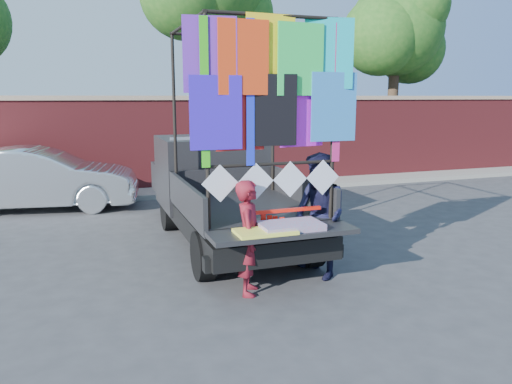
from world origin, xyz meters
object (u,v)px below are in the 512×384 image
object	(u,v)px
pickup_truck	(218,187)
man	(319,216)
sedan	(39,179)
woman	(249,238)

from	to	relation	value
pickup_truck	man	distance (m)	2.79
sedan	woman	size ratio (longest dim) A/B	2.86
pickup_truck	sedan	bearing A→B (deg)	134.54
sedan	man	bearing A→B (deg)	-136.64
woman	pickup_truck	bearing A→B (deg)	14.21
woman	man	distance (m)	1.18
sedan	woman	xyz separation A→B (m)	(2.98, -6.36, 0.04)
sedan	woman	bearing A→B (deg)	-145.62
woman	man	xyz separation A→B (m)	(1.14, 0.27, 0.14)
sedan	man	xyz separation A→B (m)	(4.12, -6.10, 0.18)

